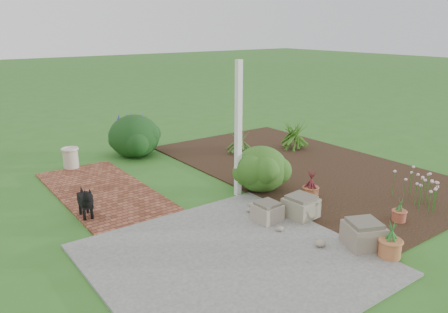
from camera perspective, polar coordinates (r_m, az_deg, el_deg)
ground at (r=8.02m, az=0.54°, el=-5.71°), size 80.00×80.00×0.00m
concrete_patio at (r=6.08m, az=0.98°, el=-13.30°), size 3.50×3.50×0.04m
brick_path at (r=8.70m, az=-15.58°, el=-4.35°), size 1.60×3.50×0.04m
garden_bed at (r=9.94m, az=10.42°, el=-1.39°), size 4.00×7.00×0.03m
veranda_post at (r=7.88m, az=1.88°, el=3.45°), size 0.10×0.10×2.50m
stone_trough_near at (r=6.61m, az=17.75°, el=-9.76°), size 0.65×0.65×0.33m
stone_trough_mid at (r=7.12m, az=5.66°, el=-7.29°), size 0.41×0.41×0.27m
stone_trough_far at (r=7.31m, az=9.99°, el=-6.60°), size 0.52×0.52×0.31m
black_dog at (r=7.46m, az=-17.62°, el=-5.49°), size 0.21×0.58×0.50m
cream_ceramic_urn at (r=10.19m, az=-19.39°, el=-0.21°), size 0.34×0.34×0.44m
evergreen_shrub at (r=8.34m, az=4.83°, el=-1.45°), size 1.08×1.08×0.87m
agapanthus_clump_back at (r=11.23m, az=9.16°, el=3.12°), size 1.20×1.20×0.85m
agapanthus_clump_front at (r=10.69m, az=1.94°, el=2.21°), size 0.87×0.87×0.70m
pink_flower_patch at (r=8.37m, az=24.01°, el=-3.76°), size 1.03×1.03×0.62m
terracotta_pot_bronze at (r=8.11m, az=11.23°, el=-4.68°), size 0.35×0.35×0.23m
terracotta_pot_small_left at (r=7.64m, az=21.89°, el=-7.19°), size 0.28×0.28×0.18m
terracotta_pot_small_right at (r=6.46m, az=20.84°, el=-11.17°), size 0.31×0.31×0.25m
purple_flowering_bush at (r=10.80m, az=-11.64°, el=2.78°), size 1.46×1.46×1.04m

